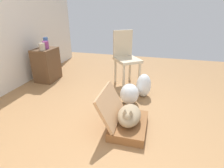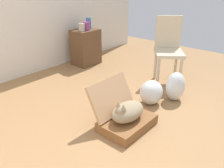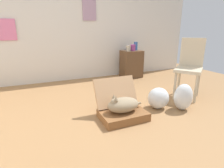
# 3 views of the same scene
# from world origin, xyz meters

# --- Properties ---
(ground_plane) EXTENTS (7.68, 7.68, 0.00)m
(ground_plane) POSITION_xyz_m (0.00, 0.00, 0.00)
(ground_plane) COLOR #9E7247
(ground_plane) RESTS_ON ground
(suitcase_base) EXTENTS (0.61, 0.43, 0.11)m
(suitcase_base) POSITION_xyz_m (0.20, -0.08, 0.06)
(suitcase_base) COLOR brown
(suitcase_base) RESTS_ON ground
(suitcase_lid) EXTENTS (0.61, 0.23, 0.40)m
(suitcase_lid) POSITION_xyz_m (0.20, 0.16, 0.31)
(suitcase_lid) COLOR tan
(suitcase_lid) RESTS_ON suitcase_base
(cat) EXTENTS (0.52, 0.28, 0.25)m
(cat) POSITION_xyz_m (0.20, -0.08, 0.21)
(cat) COLOR #998466
(cat) RESTS_ON suitcase_base
(plastic_bag_white) EXTENTS (0.33, 0.29, 0.33)m
(plastic_bag_white) POSITION_xyz_m (0.86, 0.03, 0.16)
(plastic_bag_white) COLOR silver
(plastic_bag_white) RESTS_ON ground
(plastic_bag_clear) EXTENTS (0.29, 0.25, 0.40)m
(plastic_bag_clear) POSITION_xyz_m (1.16, -0.16, 0.20)
(plastic_bag_clear) COLOR silver
(plastic_bag_clear) RESTS_ON ground
(side_table) EXTENTS (0.49, 0.37, 0.66)m
(side_table) POSITION_xyz_m (1.41, 1.85, 0.33)
(side_table) COLOR brown
(side_table) RESTS_ON ground
(vase_tall) EXTENTS (0.11, 0.11, 0.13)m
(vase_tall) POSITION_xyz_m (1.29, 1.80, 0.73)
(vase_tall) COLOR #B7AD99
(vase_tall) RESTS_ON side_table
(vase_short) EXTENTS (0.09, 0.09, 0.20)m
(vase_short) POSITION_xyz_m (1.53, 1.87, 0.76)
(vase_short) COLOR #38609E
(vase_short) RESTS_ON side_table
(vase_round) EXTENTS (0.12, 0.12, 0.15)m
(vase_round) POSITION_xyz_m (1.41, 1.80, 0.74)
(vase_round) COLOR #8C387A
(vase_round) RESTS_ON side_table
(chair) EXTENTS (0.63, 0.62, 1.02)m
(chair) POSITION_xyz_m (1.66, 0.25, 0.56)
(chair) COLOR beige
(chair) RESTS_ON ground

